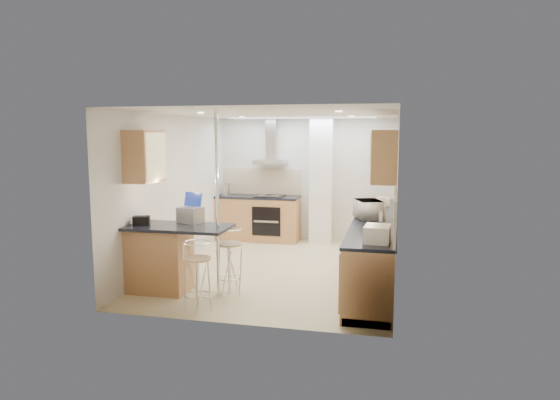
% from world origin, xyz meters
% --- Properties ---
extents(ground, '(4.80, 4.80, 0.00)m').
position_xyz_m(ground, '(0.00, 0.00, 0.00)').
color(ground, beige).
rests_on(ground, ground).
extents(room_shell, '(3.64, 4.84, 2.51)m').
position_xyz_m(room_shell, '(0.32, 0.38, 1.54)').
color(room_shell, silver).
rests_on(room_shell, ground).
extents(right_counter, '(0.63, 4.40, 0.92)m').
position_xyz_m(right_counter, '(1.50, 0.00, 0.46)').
color(right_counter, '#A87143').
rests_on(right_counter, ground).
extents(back_counter, '(1.70, 0.63, 0.92)m').
position_xyz_m(back_counter, '(-0.95, 2.10, 0.46)').
color(back_counter, '#A87143').
rests_on(back_counter, ground).
extents(peninsula, '(1.47, 0.72, 0.94)m').
position_xyz_m(peninsula, '(-1.12, -1.45, 0.48)').
color(peninsula, '#A87143').
rests_on(peninsula, ground).
extents(microwave, '(0.50, 0.60, 0.28)m').
position_xyz_m(microwave, '(1.40, -0.19, 1.06)').
color(microwave, white).
rests_on(microwave, right_counter).
extents(laptop, '(0.38, 0.33, 0.22)m').
position_xyz_m(laptop, '(-1.03, -1.20, 1.05)').
color(laptop, '#9FA3A7').
rests_on(laptop, peninsula).
extents(bag, '(0.26, 0.22, 0.12)m').
position_xyz_m(bag, '(-1.63, -1.50, 1.00)').
color(bag, black).
rests_on(bag, peninsula).
extents(bar_stool_near, '(0.40, 0.40, 0.88)m').
position_xyz_m(bar_stool_near, '(-0.58, -2.08, 0.44)').
color(bar_stool_near, tan).
rests_on(bar_stool_near, ground).
extents(bar_stool_end, '(0.53, 0.53, 0.91)m').
position_xyz_m(bar_stool_end, '(-0.43, -1.29, 0.46)').
color(bar_stool_end, tan).
rests_on(bar_stool_end, ground).
extents(jar_a, '(0.14, 0.14, 0.18)m').
position_xyz_m(jar_a, '(1.55, 1.07, 1.01)').
color(jar_a, white).
rests_on(jar_a, right_counter).
extents(jar_b, '(0.14, 0.14, 0.15)m').
position_xyz_m(jar_b, '(1.65, 1.18, 1.00)').
color(jar_b, white).
rests_on(jar_b, right_counter).
extents(jar_c, '(0.18, 0.18, 0.18)m').
position_xyz_m(jar_c, '(1.59, -0.19, 1.01)').
color(jar_c, '#B6B091').
rests_on(jar_c, right_counter).
extents(jar_d, '(0.10, 0.10, 0.15)m').
position_xyz_m(jar_d, '(1.58, -0.34, 1.00)').
color(jar_d, white).
rests_on(jar_d, right_counter).
extents(bread_bin, '(0.32, 0.40, 0.20)m').
position_xyz_m(bread_bin, '(1.59, -1.80, 1.02)').
color(bread_bin, white).
rests_on(bread_bin, right_counter).
extents(kettle, '(0.16, 0.16, 0.24)m').
position_xyz_m(kettle, '(-1.63, 2.05, 1.04)').
color(kettle, '#ADAFB1').
rests_on(kettle, back_counter).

